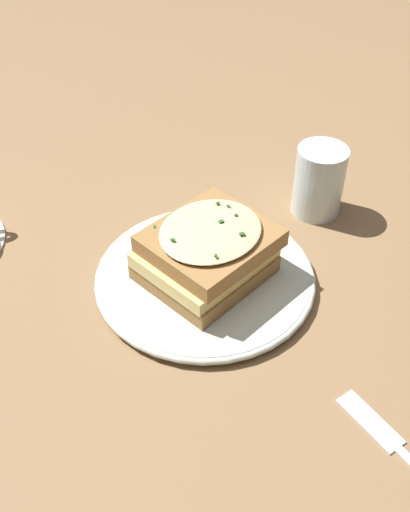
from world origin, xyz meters
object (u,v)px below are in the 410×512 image
(sandwich, at_px, (207,252))
(water_glass, at_px, (319,181))
(dinner_plate, at_px, (205,277))
(fork, at_px, (398,448))

(sandwich, bearing_deg, water_glass, -113.18)
(dinner_plate, bearing_deg, water_glass, -113.47)
(fork, bearing_deg, water_glass, 59.93)
(dinner_plate, xyz_separation_m, sandwich, (-0.00, -0.00, 0.04))
(dinner_plate, xyz_separation_m, fork, (-0.25, 0.13, -0.01))
(sandwich, height_order, water_glass, water_glass)
(sandwich, distance_m, water_glass, 0.20)
(water_glass, bearing_deg, fork, 117.84)
(dinner_plate, bearing_deg, fork, 152.45)
(sandwich, height_order, fork, sandwich)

